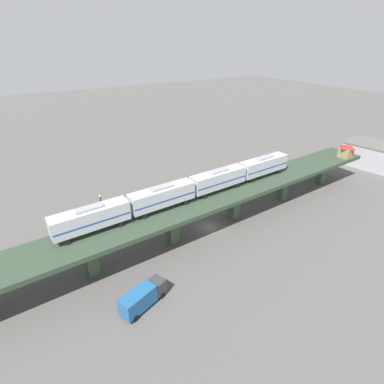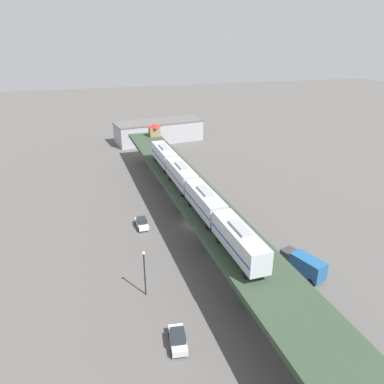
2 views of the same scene
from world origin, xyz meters
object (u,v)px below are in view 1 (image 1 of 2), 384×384
(street_car_silver, at_px, (52,243))
(street_lamp, at_px, (102,208))
(signal_hut, at_px, (346,151))
(subway_train, at_px, (192,187))
(delivery_truck, at_px, (143,297))
(street_car_white, at_px, (192,201))

(street_car_silver, xyz_separation_m, street_lamp, (-1.97, 10.16, 3.17))
(street_car_silver, bearing_deg, street_lamp, 100.96)
(signal_hut, bearing_deg, subway_train, -93.02)
(subway_train, height_order, delivery_truck, subway_train)
(signal_hut, relative_size, street_lamp, 0.49)
(street_car_silver, distance_m, delivery_truck, 22.93)
(signal_hut, xyz_separation_m, street_car_silver, (-11.32, -69.27, -7.71))
(subway_train, xyz_separation_m, street_car_silver, (-8.96, -24.38, -8.45))
(street_car_silver, height_order, street_lamp, street_lamp)
(subway_train, distance_m, street_lamp, 18.70)
(signal_hut, bearing_deg, delivery_truck, -80.63)
(street_lamp, bearing_deg, street_car_silver, -79.04)
(subway_train, bearing_deg, delivery_truck, -52.48)
(subway_train, distance_m, street_car_white, 12.90)
(street_car_white, relative_size, delivery_truck, 0.59)
(street_car_silver, height_order, delivery_truck, delivery_truck)
(subway_train, height_order, street_lamp, subway_train)
(signal_hut, relative_size, street_car_white, 0.76)
(street_car_white, distance_m, street_car_silver, 29.67)
(subway_train, distance_m, street_car_silver, 27.31)
(street_car_silver, bearing_deg, delivery_truck, 20.87)
(street_car_silver, distance_m, street_lamp, 10.82)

